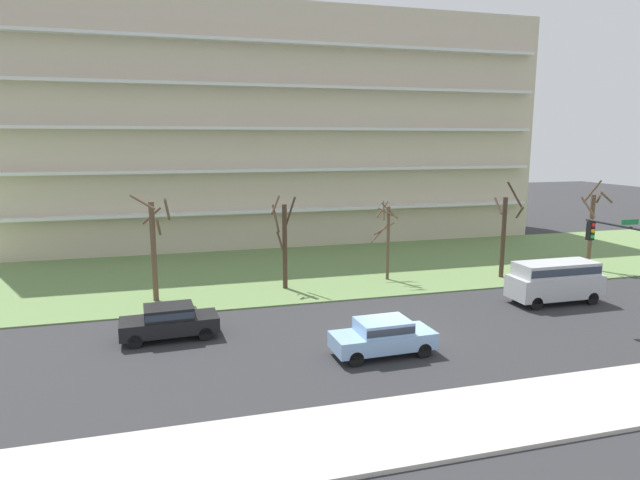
{
  "coord_description": "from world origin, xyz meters",
  "views": [
    {
      "loc": [
        -9.93,
        -22.62,
        9.07
      ],
      "look_at": [
        -1.9,
        6.0,
        3.63
      ],
      "focal_mm": 30.69,
      "sensor_mm": 36.0,
      "label": 1
    }
  ],
  "objects": [
    {
      "name": "sedan_blue_center_left",
      "position": [
        -1.36,
        -2.0,
        0.87
      ],
      "size": [
        4.46,
        1.94,
        1.57
      ],
      "rotation": [
        0.0,
        0.0,
        0.03
      ],
      "color": "#8CB2E0",
      "rests_on": "ground"
    },
    {
      "name": "apartment_building",
      "position": [
        0.0,
        28.55,
        10.0
      ],
      "size": [
        46.27,
        14.05,
        20.01
      ],
      "color": "beige",
      "rests_on": "ground"
    },
    {
      "name": "tree_far_left",
      "position": [
        -10.78,
        8.76,
        3.28
      ],
      "size": [
        2.11,
        1.91,
        6.19
      ],
      "color": "brown",
      "rests_on": "ground"
    },
    {
      "name": "ground",
      "position": [
        0.0,
        0.0,
        0.0
      ],
      "size": [
        160.0,
        160.0,
        0.0
      ],
      "primitive_type": "plane",
      "color": "#2D2D30"
    },
    {
      "name": "tree_left",
      "position": [
        -3.22,
        9.42,
        3.01
      ],
      "size": [
        1.56,
        1.52,
        5.75
      ],
      "color": "#423023",
      "rests_on": "ground"
    },
    {
      "name": "tree_far_right",
      "position": [
        18.6,
        8.63,
        3.15
      ],
      "size": [
        1.93,
        1.97,
        6.34
      ],
      "color": "brown",
      "rests_on": "ground"
    },
    {
      "name": "tree_center",
      "position": [
        3.67,
        9.79,
        2.88
      ],
      "size": [
        1.77,
        1.96,
        5.22
      ],
      "color": "brown",
      "rests_on": "ground"
    },
    {
      "name": "van_silver_near_left",
      "position": [
        10.86,
        2.5,
        1.4
      ],
      "size": [
        5.2,
        2.01,
        2.36
      ],
      "rotation": [
        0.0,
        0.0,
        3.14
      ],
      "color": "#B7BABF",
      "rests_on": "ground"
    },
    {
      "name": "sidewalk_curb_near",
      "position": [
        0.0,
        -8.0,
        0.07
      ],
      "size": [
        80.0,
        4.0,
        0.15
      ],
      "primitive_type": "cube",
      "color": "#BCB7AD",
      "rests_on": "ground"
    },
    {
      "name": "sedan_black_center_right",
      "position": [
        -10.12,
        2.5,
        0.87
      ],
      "size": [
        4.49,
        2.03,
        1.57
      ],
      "rotation": [
        0.0,
        0.0,
        3.19
      ],
      "color": "black",
      "rests_on": "ground"
    },
    {
      "name": "grass_lawn_strip",
      "position": [
        0.0,
        14.0,
        0.04
      ],
      "size": [
        80.0,
        16.0,
        0.08
      ],
      "primitive_type": "cube",
      "color": "#66844C",
      "rests_on": "ground"
    },
    {
      "name": "tree_right",
      "position": [
        11.34,
        8.19,
        3.11
      ],
      "size": [
        1.92,
        1.88,
        6.54
      ],
      "color": "#423023",
      "rests_on": "ground"
    }
  ]
}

